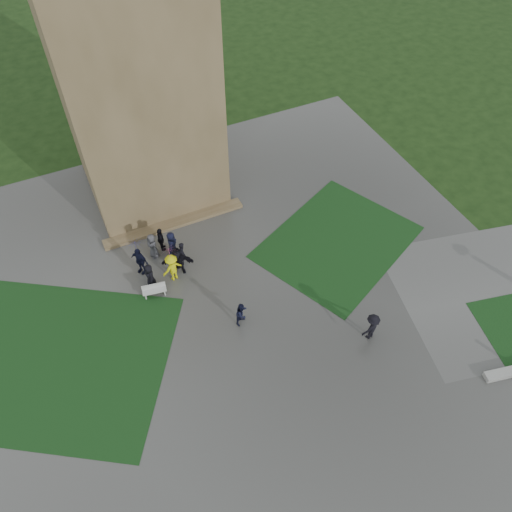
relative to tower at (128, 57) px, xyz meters
name	(u,v)px	position (x,y,z in m)	size (l,w,h in m)	color
ground	(244,361)	(0.00, -15.00, -9.00)	(120.00, 120.00, 0.00)	black
plaza	(228,330)	(0.00, -13.00, -8.99)	(34.00, 34.00, 0.02)	#3B3B38
lawn_inset_left	(57,360)	(-8.50, -11.00, -8.97)	(11.00, 9.00, 0.01)	black
lawn_inset_right	(337,242)	(8.50, -10.00, -8.97)	(9.00, 7.00, 0.01)	black
tower	(128,57)	(0.00, 0.00, 0.00)	(8.00, 8.00, 18.00)	brown
tower_plinth	(175,223)	(0.00, -4.40, -8.87)	(9.00, 0.80, 0.22)	brown
bench	(154,290)	(-2.76, -9.11, -8.59)	(1.36, 0.62, 0.76)	#B7B7B2
visitor_cluster	(162,256)	(-1.72, -7.53, -7.87)	(3.50, 3.39, 2.53)	black
pedestrian_mid	(242,313)	(0.90, -12.81, -8.21)	(0.75, 0.43, 1.53)	black
pedestrian_near	(371,327)	(6.51, -16.43, -8.09)	(1.15, 0.59, 1.78)	black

